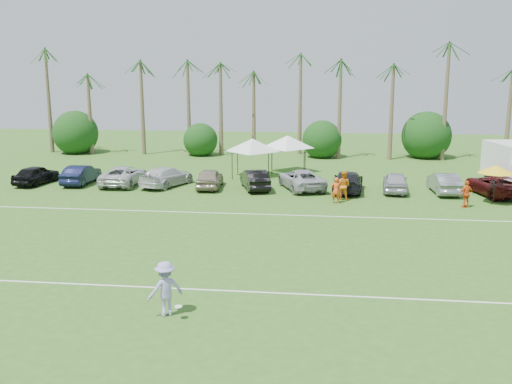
# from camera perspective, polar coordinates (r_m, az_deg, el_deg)

# --- Properties ---
(ground) EXTENTS (120.00, 120.00, 0.00)m
(ground) POSITION_cam_1_polar(r_m,az_deg,el_deg) (21.02, -10.98, -11.39)
(ground) COLOR #315E1C
(ground) RESTS_ON ground
(field_lines) EXTENTS (80.00, 12.10, 0.01)m
(field_lines) POSITION_cam_1_polar(r_m,az_deg,el_deg) (28.26, -6.08, -5.05)
(field_lines) COLOR white
(field_lines) RESTS_ON ground
(palm_tree_0) EXTENTS (2.40, 2.40, 8.90)m
(palm_tree_0) POSITION_cam_1_polar(r_m,az_deg,el_deg) (62.96, -20.13, 10.59)
(palm_tree_0) COLOR brown
(palm_tree_0) RESTS_ON ground
(palm_tree_1) EXTENTS (2.40, 2.40, 9.90)m
(palm_tree_1) POSITION_cam_1_polar(r_m,az_deg,el_deg) (60.89, -15.90, 11.66)
(palm_tree_1) COLOR brown
(palm_tree_1) RESTS_ON ground
(palm_tree_2) EXTENTS (2.40, 2.40, 10.90)m
(palm_tree_2) POSITION_cam_1_polar(r_m,az_deg,el_deg) (59.18, -11.36, 12.71)
(palm_tree_2) COLOR brown
(palm_tree_2) RESTS_ON ground
(palm_tree_3) EXTENTS (2.40, 2.40, 11.90)m
(palm_tree_3) POSITION_cam_1_polar(r_m,az_deg,el_deg) (58.10, -7.53, 13.69)
(palm_tree_3) COLOR brown
(palm_tree_3) RESTS_ON ground
(palm_tree_4) EXTENTS (2.40, 2.40, 8.90)m
(palm_tree_4) POSITION_cam_1_polar(r_m,az_deg,el_deg) (57.23, -3.50, 11.21)
(palm_tree_4) COLOR brown
(palm_tree_4) RESTS_ON ground
(palm_tree_5) EXTENTS (2.40, 2.40, 9.90)m
(palm_tree_5) POSITION_cam_1_polar(r_m,az_deg,el_deg) (56.66, 0.57, 12.11)
(palm_tree_5) COLOR brown
(palm_tree_5) RESTS_ON ground
(palm_tree_6) EXTENTS (2.40, 2.40, 10.90)m
(palm_tree_6) POSITION_cam_1_polar(r_m,az_deg,el_deg) (56.37, 4.72, 12.94)
(palm_tree_6) COLOR brown
(palm_tree_6) RESTS_ON ground
(palm_tree_7) EXTENTS (2.40, 2.40, 11.90)m
(palm_tree_7) POSITION_cam_1_polar(r_m,az_deg,el_deg) (56.38, 8.92, 13.71)
(palm_tree_7) COLOR brown
(palm_tree_7) RESTS_ON ground
(palm_tree_8) EXTENTS (2.40, 2.40, 8.90)m
(palm_tree_8) POSITION_cam_1_polar(r_m,az_deg,el_deg) (56.75, 13.98, 10.88)
(palm_tree_8) COLOR brown
(palm_tree_8) RESTS_ON ground
(palm_tree_9) EXTENTS (2.40, 2.40, 9.90)m
(palm_tree_9) POSITION_cam_1_polar(r_m,az_deg,el_deg) (57.56, 19.06, 11.47)
(palm_tree_9) COLOR brown
(palm_tree_9) RESTS_ON ground
(palm_tree_10) EXTENTS (2.40, 2.40, 10.90)m
(palm_tree_10) POSITION_cam_1_polar(r_m,az_deg,el_deg) (58.80, 23.99, 11.94)
(palm_tree_10) COLOR brown
(palm_tree_10) RESTS_ON ground
(bush_tree_0) EXTENTS (4.00, 4.00, 4.00)m
(bush_tree_0) POSITION_cam_1_polar(r_m,az_deg,el_deg) (62.92, -16.90, 5.61)
(bush_tree_0) COLOR brown
(bush_tree_0) RESTS_ON ground
(bush_tree_1) EXTENTS (4.00, 4.00, 4.00)m
(bush_tree_1) POSITION_cam_1_polar(r_m,az_deg,el_deg) (58.95, -5.17, 5.67)
(bush_tree_1) COLOR brown
(bush_tree_1) RESTS_ON ground
(bush_tree_2) EXTENTS (4.00, 4.00, 4.00)m
(bush_tree_2) POSITION_cam_1_polar(r_m,az_deg,el_deg) (57.69, 6.63, 5.50)
(bush_tree_2) COLOR brown
(bush_tree_2) RESTS_ON ground
(bush_tree_3) EXTENTS (4.00, 4.00, 4.00)m
(bush_tree_3) POSITION_cam_1_polar(r_m,az_deg,el_deg) (58.53, 16.50, 5.18)
(bush_tree_3) COLOR brown
(bush_tree_3) RESTS_ON ground
(sideline_player_a) EXTENTS (0.64, 0.46, 1.67)m
(sideline_player_a) POSITION_cam_1_polar(r_m,az_deg,el_deg) (36.58, 8.00, 0.18)
(sideline_player_a) COLOR #F0581A
(sideline_player_a) RESTS_ON ground
(sideline_player_b) EXTENTS (1.13, 1.02, 1.91)m
(sideline_player_b) POSITION_cam_1_polar(r_m,az_deg,el_deg) (37.57, 8.73, 0.65)
(sideline_player_b) COLOR orange
(sideline_player_b) RESTS_ON ground
(sideline_player_c) EXTENTS (1.08, 0.78, 1.70)m
(sideline_player_c) POSITION_cam_1_polar(r_m,az_deg,el_deg) (37.37, 20.30, -0.19)
(sideline_player_c) COLOR #E95619
(sideline_player_c) RESTS_ON ground
(canopy_tent_left) EXTENTS (4.38, 4.38, 3.55)m
(canopy_tent_left) POSITION_cam_1_polar(r_m,az_deg,el_deg) (45.08, -0.35, 5.36)
(canopy_tent_left) COLOR black
(canopy_tent_left) RESTS_ON ground
(canopy_tent_right) EXTENTS (4.41, 4.41, 3.57)m
(canopy_tent_right) POSITION_cam_1_polar(r_m,az_deg,el_deg) (47.15, 3.19, 5.66)
(canopy_tent_right) COLOR black
(canopy_tent_right) RESTS_ON ground
(market_umbrella) EXTENTS (2.25, 2.25, 2.51)m
(market_umbrella) POSITION_cam_1_polar(r_m,az_deg,el_deg) (38.67, 22.87, 2.11)
(market_umbrella) COLOR black
(market_umbrella) RESTS_ON ground
(frisbee_player) EXTENTS (1.43, 1.31, 1.94)m
(frisbee_player) POSITION_cam_1_polar(r_m,az_deg,el_deg) (20.03, -9.05, -9.53)
(frisbee_player) COLOR #A197D7
(frisbee_player) RESTS_ON ground
(parked_car_0) EXTENTS (2.25, 4.37, 1.42)m
(parked_car_0) POSITION_cam_1_polar(r_m,az_deg,el_deg) (45.40, -21.13, 1.63)
(parked_car_0) COLOR black
(parked_car_0) RESTS_ON ground
(parked_car_1) EXTENTS (1.51, 4.32, 1.42)m
(parked_car_1) POSITION_cam_1_polar(r_m,az_deg,el_deg) (44.40, -17.10, 1.69)
(parked_car_1) COLOR black
(parked_car_1) RESTS_ON ground
(parked_car_2) EXTENTS (2.37, 5.13, 1.42)m
(parked_car_2) POSITION_cam_1_polar(r_m,az_deg,el_deg) (43.21, -13.10, 1.63)
(parked_car_2) COLOR #BCBEC0
(parked_car_2) RESTS_ON ground
(parked_car_3) EXTENTS (3.62, 5.29, 1.42)m
(parked_car_3) POSITION_cam_1_polar(r_m,az_deg,el_deg) (42.16, -8.93, 1.55)
(parked_car_3) COLOR silver
(parked_car_3) RESTS_ON ground
(parked_car_4) EXTENTS (1.95, 4.28, 1.42)m
(parked_car_4) POSITION_cam_1_polar(r_m,az_deg,el_deg) (41.07, -4.66, 1.38)
(parked_car_4) COLOR gray
(parked_car_4) RESTS_ON ground
(parked_car_5) EXTENTS (2.73, 4.57, 1.42)m
(parked_car_5) POSITION_cam_1_polar(r_m,az_deg,el_deg) (40.54, -0.12, 1.28)
(parked_car_5) COLOR black
(parked_car_5) RESTS_ON ground
(parked_car_6) EXTENTS (3.98, 5.62, 1.42)m
(parked_car_6) POSITION_cam_1_polar(r_m,az_deg,el_deg) (40.69, 4.54, 1.28)
(parked_car_6) COLOR #B2B4B8
(parked_car_6) RESTS_ON ground
(parked_car_7) EXTENTS (2.42, 5.06, 1.42)m
(parked_car_7) POSITION_cam_1_polar(r_m,az_deg,el_deg) (40.29, 9.17, 1.06)
(parked_car_7) COLOR black
(parked_car_7) RESTS_ON ground
(parked_car_8) EXTENTS (2.05, 4.31, 1.42)m
(parked_car_8) POSITION_cam_1_polar(r_m,az_deg,el_deg) (40.78, 13.76, 0.99)
(parked_car_8) COLOR #A8A6B3
(parked_car_8) RESTS_ON ground
(parked_car_9) EXTENTS (1.71, 4.39, 1.42)m
(parked_car_9) POSITION_cam_1_polar(r_m,az_deg,el_deg) (41.31, 18.28, 0.87)
(parked_car_9) COLOR slate
(parked_car_9) RESTS_ON ground
(parked_car_10) EXTENTS (3.50, 5.53, 1.42)m
(parked_car_10) POSITION_cam_1_polar(r_m,az_deg,el_deg) (41.77, 22.77, 0.65)
(parked_car_10) COLOR #4A0F10
(parked_car_10) RESTS_ON ground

